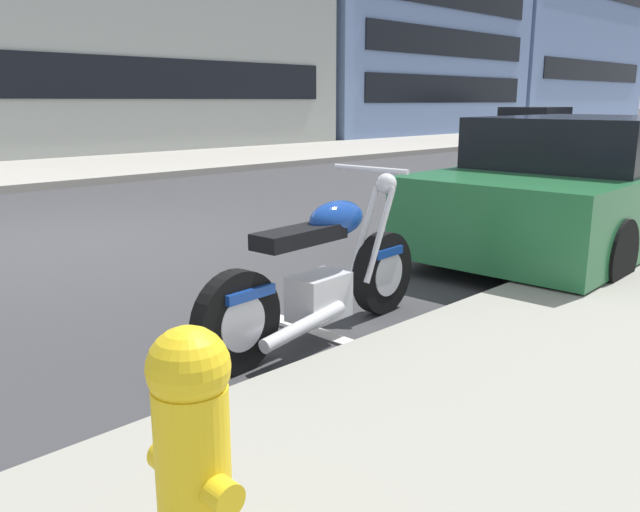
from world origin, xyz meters
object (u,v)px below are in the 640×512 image
at_px(car_opposite_curb, 534,128).
at_px(parked_car_second_in_row, 585,187).
at_px(fire_hydrant, 193,450).
at_px(parked_motorcycle, 322,277).

bearing_deg(car_opposite_curb, parked_car_second_in_row, 24.99).
bearing_deg(car_opposite_curb, fire_hydrant, 20.75).
bearing_deg(parked_car_second_in_row, parked_motorcycle, 176.81).
relative_size(car_opposite_curb, fire_hydrant, 5.17).
bearing_deg(parked_motorcycle, parked_car_second_in_row, -4.78).
xyz_separation_m(parked_car_second_in_row, car_opposite_curb, (14.11, 7.96, -0.02)).
height_order(parked_motorcycle, parked_car_second_in_row, parked_car_second_in_row).
height_order(parked_car_second_in_row, fire_hydrant, parked_car_second_in_row).
relative_size(parked_motorcycle, fire_hydrant, 2.58).
xyz_separation_m(parked_motorcycle, fire_hydrant, (-1.98, -1.46, 0.14)).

